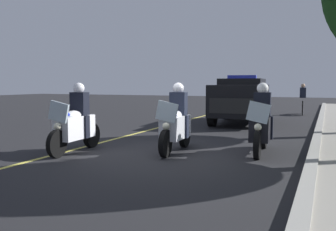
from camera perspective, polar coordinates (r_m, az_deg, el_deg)
The scene contains 8 objects.
ground_plane at distance 8.99m, azimuth -1.00°, elevation -5.92°, with size 80.00×80.00×0.00m, color black.
curb_strip at distance 8.21m, azimuth 21.34°, elevation -6.79°, with size 48.00×0.24×0.15m, color #9E9B93.
lane_stripe_center at distance 10.14m, azimuth -12.96°, elevation -4.78°, with size 48.00×0.12×0.01m, color #E0D14C.
police_motorcycle_lead_left at distance 9.41m, azimuth -14.07°, elevation -1.28°, with size 2.14×0.61×1.72m.
police_motorcycle_lead_right at distance 9.17m, azimuth 1.23°, elevation -1.29°, with size 2.14×0.61×1.72m.
police_motorcycle_trailing at distance 9.24m, azimuth 14.16°, elevation -1.39°, with size 2.14×0.61×1.72m.
police_suv at distance 16.09m, azimuth 11.24°, elevation 2.62°, with size 5.01×2.33×2.05m.
cyclist_background at distance 21.35m, azimuth 20.05°, elevation 2.37°, with size 1.76×0.33×1.69m.
Camera 1 is at (8.04, 3.65, 1.70)m, focal length 39.54 mm.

